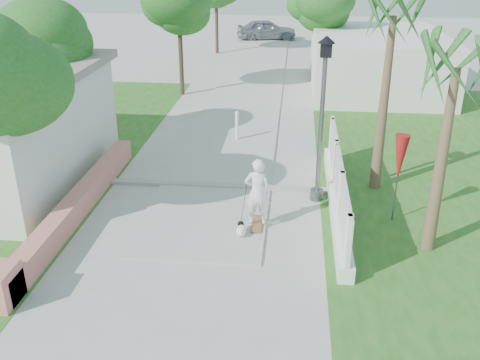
# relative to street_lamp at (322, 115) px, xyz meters

# --- Properties ---
(ground) EXTENTS (90.00, 90.00, 0.00)m
(ground) POSITION_rel_street_lamp_xyz_m (-2.90, -5.50, -2.43)
(ground) COLOR #B7B7B2
(ground) RESTS_ON ground
(path_strip) EXTENTS (3.20, 36.00, 0.06)m
(path_strip) POSITION_rel_street_lamp_xyz_m (-2.90, 14.50, -2.40)
(path_strip) COLOR #B7B7B2
(path_strip) RESTS_ON ground
(curb) EXTENTS (6.50, 0.25, 0.10)m
(curb) POSITION_rel_street_lamp_xyz_m (-2.90, 0.50, -2.38)
(curb) COLOR #999993
(curb) RESTS_ON ground
(grass_left) EXTENTS (8.00, 20.00, 0.01)m
(grass_left) POSITION_rel_street_lamp_xyz_m (-9.90, 2.50, -2.42)
(grass_left) COLOR #255C1D
(grass_left) RESTS_ON ground
(grass_right) EXTENTS (8.00, 20.00, 0.01)m
(grass_right) POSITION_rel_street_lamp_xyz_m (4.10, 2.50, -2.42)
(grass_right) COLOR #255C1D
(grass_right) RESTS_ON ground
(pink_wall) EXTENTS (0.45, 8.20, 0.80)m
(pink_wall) POSITION_rel_street_lamp_xyz_m (-6.20, -1.95, -2.11)
(pink_wall) COLOR #DB8170
(pink_wall) RESTS_ON ground
(lattice_fence) EXTENTS (0.35, 7.00, 1.50)m
(lattice_fence) POSITION_rel_street_lamp_xyz_m (0.50, -0.50, -1.88)
(lattice_fence) COLOR white
(lattice_fence) RESTS_ON ground
(building_right) EXTENTS (6.00, 8.00, 2.60)m
(building_right) POSITION_rel_street_lamp_xyz_m (3.10, 12.50, -1.13)
(building_right) COLOR silver
(building_right) RESTS_ON ground
(street_lamp) EXTENTS (0.44, 0.44, 4.44)m
(street_lamp) POSITION_rel_street_lamp_xyz_m (0.00, 0.00, 0.00)
(street_lamp) COLOR #59595E
(street_lamp) RESTS_ON ground
(bollard) EXTENTS (0.14, 0.14, 1.09)m
(bollard) POSITION_rel_street_lamp_xyz_m (-2.70, 4.50, -1.84)
(bollard) COLOR white
(bollard) RESTS_ON ground
(patio_umbrella) EXTENTS (0.36, 0.36, 2.30)m
(patio_umbrella) POSITION_rel_street_lamp_xyz_m (1.90, -1.00, -0.74)
(patio_umbrella) COLOR #59595E
(patio_umbrella) RESTS_ON ground
(tree_left_mid) EXTENTS (3.20, 3.20, 4.85)m
(tree_left_mid) POSITION_rel_street_lamp_xyz_m (-8.38, 2.98, 1.07)
(tree_left_mid) COLOR #4C3826
(tree_left_mid) RESTS_ON ground
(tree_path_left) EXTENTS (3.40, 3.40, 5.23)m
(tree_path_left) POSITION_rel_street_lamp_xyz_m (-5.88, 10.48, 1.39)
(tree_path_left) COLOR #4C3826
(tree_path_left) RESTS_ON ground
(tree_path_right) EXTENTS (3.00, 3.00, 4.79)m
(tree_path_right) POSITION_rel_street_lamp_xyz_m (0.32, 14.48, 1.07)
(tree_path_right) COLOR #4C3826
(tree_path_right) RESTS_ON ground
(palm_far) EXTENTS (1.80, 1.80, 5.30)m
(palm_far) POSITION_rel_street_lamp_xyz_m (1.70, 1.00, 2.06)
(palm_far) COLOR brown
(palm_far) RESTS_ON ground
(palm_near) EXTENTS (1.80, 1.80, 4.70)m
(palm_near) POSITION_rel_street_lamp_xyz_m (2.50, -2.30, 1.53)
(palm_near) COLOR brown
(palm_near) RESTS_ON ground
(skateboarder) EXTENTS (0.67, 0.92, 1.83)m
(skateboarder) POSITION_rel_street_lamp_xyz_m (-1.54, -1.72, -1.48)
(skateboarder) COLOR olive
(skateboarder) RESTS_ON ground
(dog) EXTENTS (0.29, 0.52, 0.36)m
(dog) POSITION_rel_street_lamp_xyz_m (-1.87, -2.24, -2.23)
(dog) COLOR white
(dog) RESTS_ON ground
(parked_car) EXTENTS (4.42, 2.40, 1.43)m
(parked_car) POSITION_rel_street_lamp_xyz_m (-2.89, 25.80, -1.71)
(parked_car) COLOR #A5A9AD
(parked_car) RESTS_ON ground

